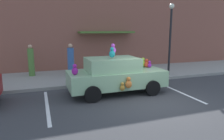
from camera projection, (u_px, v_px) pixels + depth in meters
ground_plane at (154, 103)px, 7.84m from camera, size 60.00×60.00×0.00m
sidewalk at (111, 74)px, 12.46m from camera, size 24.00×4.00×0.15m
storefront_building at (100, 22)px, 13.85m from camera, size 24.00×1.25×6.40m
parking_stripe_front at (177, 91)px, 9.34m from camera, size 0.12×3.60×0.01m
parking_stripe_rear at (47, 106)px, 7.52m from camera, size 0.12×3.60×0.01m
plush_covered_car at (116, 75)px, 8.92m from camera, size 4.13×2.02×2.14m
teddy_bear_on_sidewalk at (143, 71)px, 11.43m from camera, size 0.38×0.32×0.73m
street_lamp_post at (170, 32)px, 11.57m from camera, size 0.28×0.28×3.95m
pedestrian_near_shopfront at (31, 61)px, 11.60m from camera, size 0.33×0.33×1.75m
pedestrian_walking_past at (71, 61)px, 11.64m from camera, size 0.36×0.36×1.80m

